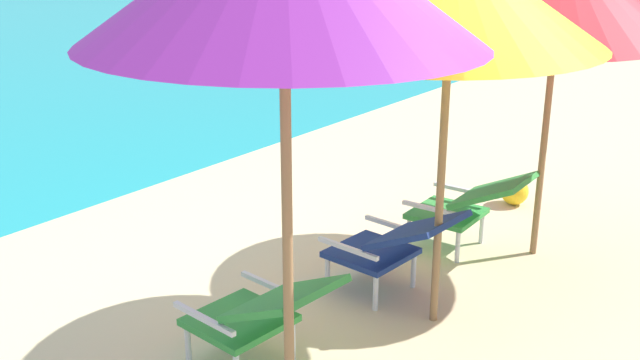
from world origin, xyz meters
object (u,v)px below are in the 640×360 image
at_px(lounge_chair_center, 392,243).
at_px(beach_ball, 514,191).
at_px(lounge_chair_left, 260,311).
at_px(lounge_chair_right, 468,203).

bearing_deg(lounge_chair_center, beach_ball, 1.94).
relative_size(lounge_chair_left, beach_ball, 3.61).
height_order(lounge_chair_center, beach_ball, lounge_chair_center).
bearing_deg(lounge_chair_left, beach_ball, -0.09).
xyz_separation_m(lounge_chair_right, beach_ball, (1.20, 0.13, -0.28)).
bearing_deg(beach_ball, lounge_chair_center, -178.06).
distance_m(lounge_chair_right, beach_ball, 1.24).
height_order(lounge_chair_right, beach_ball, lounge_chair_right).
height_order(lounge_chair_left, lounge_chair_center, same).
bearing_deg(lounge_chair_right, lounge_chair_left, 176.48).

